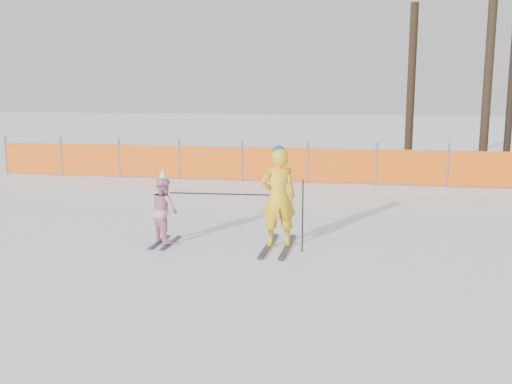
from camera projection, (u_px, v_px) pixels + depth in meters
ground at (250, 256)px, 9.45m from camera, size 120.00×120.00×0.00m
adult at (278, 197)px, 9.85m from camera, size 0.72×1.60×1.80m
child at (164, 209)px, 10.16m from camera, size 0.72×0.98×1.36m
ski_poles at (253, 203)px, 9.83m from camera, size 2.38×0.22×1.25m
safety_fence at (246, 163)px, 17.33m from camera, size 16.29×0.06×1.25m
tree_trunks at (466, 74)px, 18.27m from camera, size 3.24×1.72×7.41m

